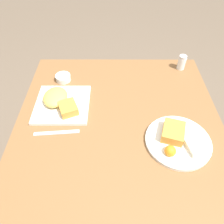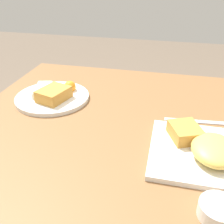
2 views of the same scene
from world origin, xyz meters
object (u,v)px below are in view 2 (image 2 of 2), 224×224
Objects in this scene: plate_square_near at (203,149)px; plate_oval_far at (53,95)px; butter_knife at (195,122)px; sauce_ramekin at (218,210)px.

plate_oval_far is at bearing 67.30° from plate_square_near.
plate_oval_far is 1.38× the size of butter_knife.
plate_square_near is 0.95× the size of plate_oval_far.
plate_oval_far is at bearing 52.59° from sauce_ramekin.
plate_oval_far is 3.38× the size of sauce_ramekin.
sauce_ramekin is at bearing -174.68° from plate_square_near.
plate_square_near is at bearing -112.70° from plate_oval_far.
plate_square_near is at bearing 5.32° from sauce_ramekin.
plate_square_near is 0.54m from plate_oval_far.
plate_oval_far is 0.49m from butter_knife.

